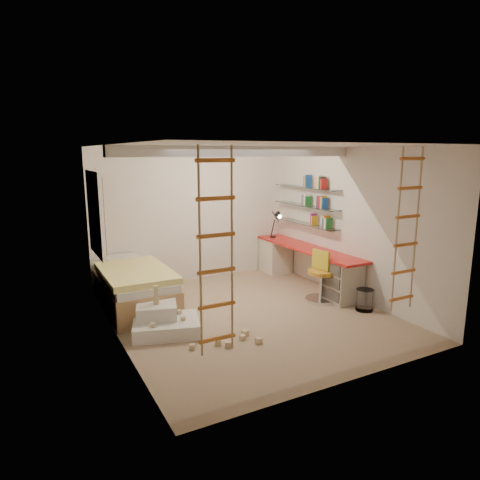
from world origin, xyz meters
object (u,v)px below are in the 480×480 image
desk (306,265)px  play_platform (164,322)px  bed (134,287)px  swivel_chair (321,283)px

desk → play_platform: 3.23m
bed → play_platform: 1.25m
swivel_chair → play_platform: bearing=-179.9°
bed → desk: bearing=-6.5°
bed → play_platform: bed is taller
bed → swivel_chair: (2.88, -1.23, -0.00)m
bed → swivel_chair: swivel_chair is taller
bed → swivel_chair: size_ratio=2.26×
bed → swivel_chair: 3.13m
desk → bed: size_ratio=1.40×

